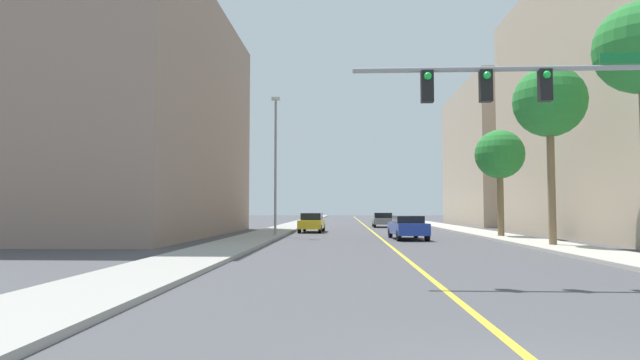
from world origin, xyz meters
The scene contains 13 objects.
ground centered at (0.00, 42.00, 0.00)m, with size 192.00×192.00×0.00m, color #47474C.
sidewalk_left centered at (-7.69, 42.00, 0.07)m, with size 2.84×168.00×0.15m, color #9E9B93.
sidewalk_right centered at (7.69, 42.00, 0.07)m, with size 2.84×168.00×0.15m, color #B2ADA3.
lane_marking_center centered at (0.00, 42.00, 0.00)m, with size 0.16×144.00×0.01m, color yellow.
building_left_near centered at (-19.24, 29.92, 8.04)m, with size 16.61×23.65×16.08m, color gray.
building_right_far centered at (18.19, 54.56, 7.80)m, with size 14.52×19.97×15.60m, color tan.
traffic_signal_mast centered at (3.68, 8.49, 4.48)m, with size 8.83×0.36×5.90m.
street_lamp centered at (-6.78, 28.60, 5.12)m, with size 0.56×0.28×9.07m.
palm_mid centered at (7.63, 20.05, 6.94)m, with size 3.42×3.42×8.57m.
palm_far centered at (7.57, 27.95, 5.21)m, with size 3.08×3.08×6.68m.
car_blue centered at (1.54, 26.28, 0.75)m, with size 2.03×4.65×1.42m.
car_gray centered at (1.58, 46.70, 0.74)m, with size 2.03×4.62×1.43m.
car_yellow centered at (-4.79, 35.41, 0.78)m, with size 1.92×4.61×1.50m.
Camera 1 is at (-2.29, -5.10, 1.86)m, focal length 29.04 mm.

